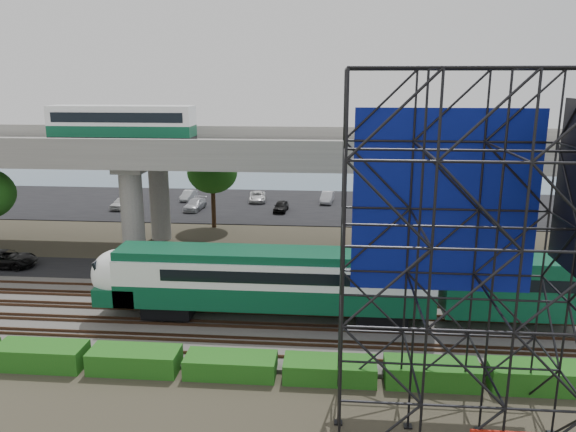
{
  "coord_description": "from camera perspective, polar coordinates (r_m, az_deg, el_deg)",
  "views": [
    {
      "loc": [
        6.09,
        -29.67,
        14.71
      ],
      "look_at": [
        3.02,
        6.0,
        5.8
      ],
      "focal_mm": 35.0,
      "sensor_mm": 36.0,
      "label": 1
    }
  ],
  "objects": [
    {
      "name": "ballast_bed",
      "position": [
        35.41,
        -5.53,
        -10.46
      ],
      "size": [
        90.0,
        12.0,
        0.2
      ],
      "primitive_type": "cube",
      "color": "slate",
      "rests_on": "ground"
    },
    {
      "name": "overpass",
      "position": [
        46.65,
        -3.71,
        5.94
      ],
      "size": [
        80.0,
        12.0,
        12.4
      ],
      "color": "#9E9B93",
      "rests_on": "ground"
    },
    {
      "name": "service_road",
      "position": [
        43.2,
        -3.5,
        -5.9
      ],
      "size": [
        90.0,
        5.0,
        0.08
      ],
      "primitive_type": "cube",
      "color": "black",
      "rests_on": "ground"
    },
    {
      "name": "ground",
      "position": [
        33.68,
        -6.14,
        -12.01
      ],
      "size": [
        140.0,
        140.0,
        0.0
      ],
      "primitive_type": "plane",
      "color": "#474233",
      "rests_on": "ground"
    },
    {
      "name": "parked_cars",
      "position": [
        65.18,
        -1.18,
        1.54
      ],
      "size": [
        35.86,
        9.4,
        1.31
      ],
      "color": "silver",
      "rests_on": "parking_lot"
    },
    {
      "name": "commuter_train",
      "position": [
        33.84,
        2.11,
        -6.49
      ],
      "size": [
        29.3,
        3.06,
        4.3
      ],
      "color": "black",
      "rests_on": "rail_tracks"
    },
    {
      "name": "scaffold_tower",
      "position": [
        23.37,
        16.68,
        -4.67
      ],
      "size": [
        9.36,
        6.36,
        15.0
      ],
      "color": "black",
      "rests_on": "ground"
    },
    {
      "name": "parking_lot",
      "position": [
        65.63,
        -0.53,
        1.06
      ],
      "size": [
        90.0,
        18.0,
        0.08
      ],
      "primitive_type": "cube",
      "color": "black",
      "rests_on": "ground"
    },
    {
      "name": "hedge_strip",
      "position": [
        29.49,
        -5.82,
        -14.77
      ],
      "size": [
        34.6,
        1.8,
        1.2
      ],
      "color": "#145A16",
      "rests_on": "ground"
    },
    {
      "name": "rail_tracks",
      "position": [
        35.34,
        -5.53,
        -10.2
      ],
      "size": [
        90.0,
        9.52,
        0.16
      ],
      "color": "#472D1E",
      "rests_on": "ballast_bed"
    },
    {
      "name": "suv",
      "position": [
        49.61,
        -26.84,
        -3.91
      ],
      "size": [
        5.05,
        2.6,
        1.36
      ],
      "primitive_type": "imported",
      "rotation": [
        0.0,
        0.0,
        1.64
      ],
      "color": "black",
      "rests_on": "service_road"
    },
    {
      "name": "trees",
      "position": [
        47.97,
        -8.14,
        2.85
      ],
      "size": [
        40.94,
        16.94,
        7.69
      ],
      "color": "#382314",
      "rests_on": "ground"
    },
    {
      "name": "harbor_water",
      "position": [
        87.14,
        0.85,
        4.26
      ],
      "size": [
        140.0,
        40.0,
        0.03
      ],
      "primitive_type": "cube",
      "color": "#496478",
      "rests_on": "ground"
    }
  ]
}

